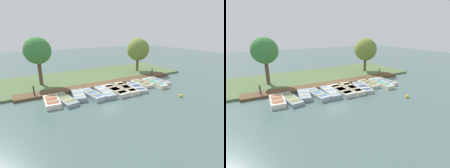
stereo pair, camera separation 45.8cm
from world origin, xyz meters
The scene contains 19 objects.
ground_plane centered at (0.00, 0.00, 0.00)m, with size 80.00×80.00×0.00m, color #4C6660.
shore_bank centered at (-5.00, 0.00, 0.11)m, with size 8.00×24.00×0.21m.
dock_walkway centered at (-1.24, 0.00, 0.12)m, with size 1.57×18.53×0.24m.
rowboat_0 centered at (1.24, -6.42, 0.21)m, with size 2.69×1.36×0.43m.
rowboat_1 centered at (1.29, -5.31, 0.17)m, with size 3.27×1.59×0.35m.
rowboat_2 centered at (1.00, -3.98, 0.21)m, with size 2.75×1.47×0.42m.
rowboat_3 centered at (1.47, -2.81, 0.22)m, with size 3.12×1.45×0.44m.
rowboat_4 centered at (1.47, -1.51, 0.21)m, with size 3.16×1.10×0.41m.
rowboat_5 centered at (1.55, -0.35, 0.21)m, with size 3.46×1.38×0.42m.
rowboat_6 centered at (1.54, 0.96, 0.20)m, with size 3.48×1.04×0.41m.
rowboat_7 centered at (1.66, 2.20, 0.17)m, with size 3.38×1.86×0.34m.
rowboat_8 centered at (1.00, 3.49, 0.18)m, with size 2.68×1.20×0.36m.
rowboat_9 centered at (1.62, 4.75, 0.20)m, with size 3.36×1.02×0.41m.
rowboat_10 centered at (1.14, 5.90, 0.17)m, with size 2.86×1.07×0.34m.
mooring_post_near centered at (-1.10, -7.49, 0.57)m, with size 0.14×0.14×1.13m.
mooring_post_far centered at (-1.10, 6.91, 0.57)m, with size 0.14×0.14×1.13m.
buoy centered at (5.69, 4.30, 0.15)m, with size 0.30×0.30×0.30m.
park_tree_far_left centered at (-4.25, -6.34, 3.85)m, with size 2.80×2.80×5.30m.
park_tree_left centered at (-4.28, 6.96, 3.28)m, with size 3.13×3.13×4.86m.
Camera 1 is at (15.51, -8.90, 6.04)m, focal length 28.00 mm.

